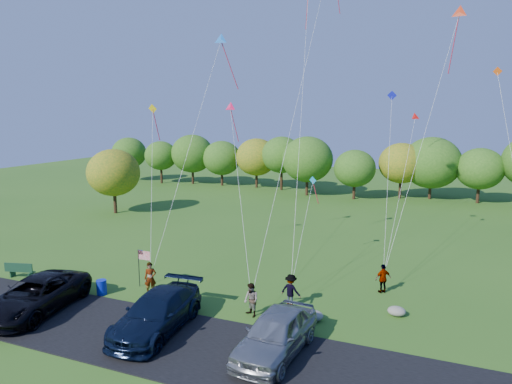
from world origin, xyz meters
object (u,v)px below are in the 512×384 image
flyer_a (150,278)px  flyer_c (291,290)px  minivan_dark (36,295)px  park_bench (20,270)px  trash_barrel (102,287)px  minivan_navy (157,313)px  flyer_b (251,300)px  flyer_d (383,279)px  minivan_silver (276,333)px

flyer_a → flyer_c: 8.44m
minivan_dark → park_bench: (-5.20, 3.42, -0.40)m
trash_barrel → minivan_navy: bearing=-25.2°
flyer_a → flyer_b: 6.78m
minivan_dark → flyer_b: size_ratio=3.65×
flyer_d → park_bench: flyer_d is taller
minivan_navy → flyer_c: (5.17, 5.41, -0.06)m
flyer_d → minivan_dark: bearing=-9.5°
flyer_d → flyer_a: bearing=-16.9°
minivan_dark → minivan_navy: bearing=-4.0°
minivan_navy → flyer_a: bearing=124.3°
minivan_dark → minivan_navy: (7.33, 0.63, 0.01)m
flyer_a → flyer_c: bearing=-25.5°
minivan_silver → flyer_a: minivan_silver is taller
minivan_silver → park_bench: bearing=176.2°
park_bench → flyer_c: bearing=-6.4°
minivan_navy → flyer_b: size_ratio=3.52×
minivan_silver → flyer_b: minivan_silver is taller
minivan_navy → flyer_d: (9.70, 9.35, -0.10)m
flyer_c → flyer_a: bearing=20.1°
minivan_navy → trash_barrel: 6.42m
minivan_dark → flyer_c: minivan_dark is taller
minivan_silver → park_bench: minivan_silver is taller
flyer_d → park_bench: (-22.24, -6.56, -0.31)m
flyer_c → park_bench: (-17.70, -2.62, -0.35)m
flyer_b → park_bench: flyer_b is taller
minivan_navy → flyer_d: 13.47m
flyer_d → park_bench: 23.18m
minivan_dark → flyer_b: (10.96, 3.99, -0.07)m
minivan_silver → minivan_dark: bearing=-172.5°
flyer_a → trash_barrel: bearing=168.3°
minivan_navy → flyer_c: 7.48m
minivan_navy → park_bench: 12.85m
park_bench → trash_barrel: size_ratio=2.16×
flyer_d → minivan_navy: bearing=4.1°
minivan_navy → trash_barrel: (-5.79, 2.72, -0.54)m
minivan_dark → park_bench: bearing=137.8°
flyer_b → minivan_dark: bearing=-127.1°
minivan_dark → minivan_silver: minivan_silver is taller
minivan_silver → flyer_d: 9.89m
trash_barrel → minivan_dark: bearing=-114.7°
flyer_d → trash_barrel: flyer_d is taller
flyer_a → trash_barrel: size_ratio=2.20×
minivan_silver → trash_barrel: 12.27m
minivan_dark → park_bench: minivan_dark is taller
minivan_navy → flyer_b: (3.63, 3.36, -0.08)m
minivan_navy → flyer_b: 4.95m
minivan_silver → park_bench: size_ratio=3.00×
minivan_dark → park_bench: size_ratio=3.46×
flyer_c → trash_barrel: bearing=23.6°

